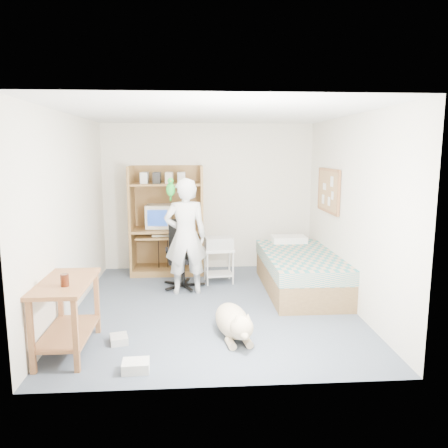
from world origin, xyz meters
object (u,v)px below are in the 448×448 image
at_px(side_desk, 67,305).
at_px(bed, 300,271).
at_px(computer_hutch, 167,224).
at_px(office_chair, 183,263).
at_px(printer_cart, 219,260).
at_px(person, 186,236).
at_px(dog, 233,321).

bearing_deg(side_desk, bed, 32.50).
height_order(computer_hutch, office_chair, computer_hutch).
relative_size(computer_hutch, printer_cart, 3.31).
distance_m(office_chair, printer_cart, 0.58).
relative_size(person, dog, 1.54).
xyz_separation_m(office_chair, printer_cart, (0.55, 0.17, 0.00)).
bearing_deg(printer_cart, side_desk, -132.31).
bearing_deg(printer_cart, dog, -94.72).
bearing_deg(side_desk, office_chair, 62.07).
height_order(computer_hutch, dog, computer_hutch).
distance_m(computer_hutch, person, 1.17).
xyz_separation_m(office_chair, person, (0.06, -0.30, 0.48)).
distance_m(computer_hutch, bed, 2.35).
relative_size(bed, printer_cart, 3.72).
distance_m(bed, person, 1.76).
bearing_deg(dog, printer_cart, 82.21).
height_order(bed, printer_cart, bed).
height_order(side_desk, office_chair, office_chair).
relative_size(side_desk, dog, 0.93).
height_order(computer_hutch, side_desk, computer_hutch).
distance_m(bed, office_chair, 1.76).
bearing_deg(office_chair, bed, -15.27).
bearing_deg(computer_hutch, dog, -72.10).
relative_size(bed, dog, 1.87).
relative_size(person, printer_cart, 3.07).
bearing_deg(dog, person, 100.04).
relative_size(computer_hutch, bed, 0.89).
xyz_separation_m(side_desk, office_chair, (1.12, 2.11, -0.14)).
height_order(bed, office_chair, office_chair).
distance_m(computer_hutch, dog, 2.91).
bearing_deg(computer_hutch, person, -73.86).
bearing_deg(person, office_chair, -85.18).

